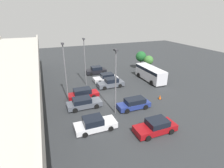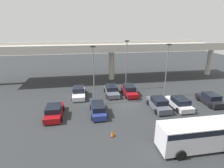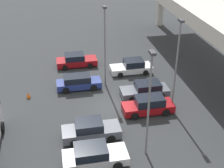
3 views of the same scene
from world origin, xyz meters
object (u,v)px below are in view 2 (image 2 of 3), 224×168
object	(u,v)px
parked_car_0	(54,111)
traffic_cone	(112,134)
parked_car_5	(159,104)
parked_car_6	(179,103)
parked_car_7	(210,99)
lamp_post_by_overpass	(126,62)
shuttle_bus	(199,134)
lamp_post_near_aisle	(167,67)
parked_car_4	(129,90)
parked_car_2	(98,109)
lamp_post_mid_lot	(94,72)
parked_car_3	(112,91)
parked_car_1	(79,93)

from	to	relation	value
parked_car_0	traffic_cone	xyz separation A→B (m)	(6.64, -5.47, -0.39)
parked_car_5	parked_car_6	distance (m)	3.06
parked_car_6	traffic_cone	xyz separation A→B (m)	(-10.53, -5.16, -0.40)
parked_car_5	parked_car_7	world-z (taller)	parked_car_5
parked_car_5	lamp_post_by_overpass	xyz separation A→B (m)	(-2.71, 8.11, 4.35)
shuttle_bus	lamp_post_near_aisle	size ratio (longest dim) A/B	0.90
parked_car_4	shuttle_bus	world-z (taller)	shuttle_bus
parked_car_2	lamp_post_mid_lot	world-z (taller)	lamp_post_mid_lot
parked_car_0	parked_car_2	world-z (taller)	parked_car_0
parked_car_6	lamp_post_near_aisle	distance (m)	5.93
parked_car_2	parked_car_7	distance (m)	16.81
parked_car_2	traffic_cone	xyz separation A→B (m)	(1.02, -5.17, -0.41)
parked_car_3	shuttle_bus	size ratio (longest dim) A/B	0.63
parked_car_6	lamp_post_by_overpass	bearing A→B (deg)	34.84
parked_car_0	parked_car_7	xyz separation A→B (m)	(22.42, 0.13, 0.04)
parked_car_2	lamp_post_mid_lot	size ratio (longest dim) A/B	0.54
parked_car_2	parked_car_0	bearing A→B (deg)	86.94
shuttle_bus	traffic_cone	xyz separation A→B (m)	(-7.68, 3.16, -1.28)
lamp_post_near_aisle	parked_car_0	bearing A→B (deg)	-167.28
parked_car_3	traffic_cone	size ratio (longest dim) A/B	6.97
parked_car_3	parked_car_2	bearing A→B (deg)	-23.86
parked_car_0	parked_car_4	world-z (taller)	parked_car_4
parked_car_6	shuttle_bus	bearing A→B (deg)	161.09
parked_car_1	lamp_post_mid_lot	xyz separation A→B (m)	(2.35, -3.56, 4.30)
parked_car_5	traffic_cone	world-z (taller)	parked_car_5
parked_car_2	parked_car_6	distance (m)	11.56
lamp_post_near_aisle	parked_car_6	bearing A→B (deg)	-85.14
parked_car_3	lamp_post_mid_lot	distance (m)	6.40
parked_car_2	shuttle_bus	size ratio (longest dim) A/B	0.61
shuttle_bus	lamp_post_near_aisle	distance (m)	13.12
parked_car_0	shuttle_bus	xyz separation A→B (m)	(14.33, -8.63, 0.89)
parked_car_6	traffic_cone	size ratio (longest dim) A/B	6.89
lamp_post_by_overpass	parked_car_4	bearing A→B (deg)	-89.57
parked_car_3	lamp_post_near_aisle	size ratio (longest dim) A/B	0.57
parked_car_7	traffic_cone	distance (m)	16.75
parked_car_4	parked_car_6	distance (m)	8.28
shuttle_bus	parked_car_0	bearing A→B (deg)	148.94
parked_car_0	parked_car_5	bearing A→B (deg)	-90.57
parked_car_3	lamp_post_by_overpass	distance (m)	5.55
parked_car_2	lamp_post_near_aisle	bearing A→B (deg)	-69.92
parked_car_6	parked_car_7	distance (m)	5.27
parked_car_4	lamp_post_by_overpass	world-z (taller)	lamp_post_by_overpass
parked_car_1	lamp_post_mid_lot	distance (m)	6.06
parked_car_3	shuttle_bus	bearing A→B (deg)	21.41
parked_car_4	lamp_post_near_aisle	bearing A→B (deg)	71.15
shuttle_bus	traffic_cone	bearing A→B (deg)	157.66
shuttle_bus	lamp_post_near_aisle	xyz separation A→B (m)	(2.50, 12.43, 3.38)
parked_car_4	parked_car_5	world-z (taller)	parked_car_5
parked_car_0	parked_car_2	xyz separation A→B (m)	(5.62, -0.30, 0.02)
parked_car_0	parked_car_2	size ratio (longest dim) A/B	1.03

